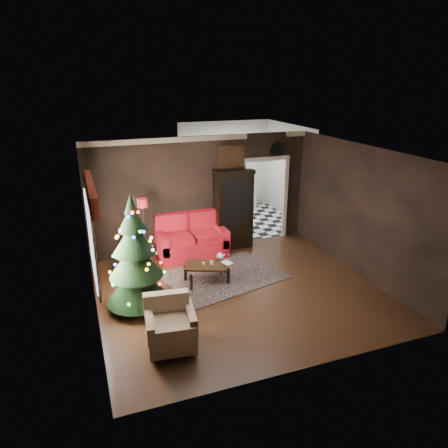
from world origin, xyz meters
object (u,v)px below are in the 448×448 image
object	(u,v)px
wall_clock	(276,149)
loveseat	(192,236)
floor_lamp	(144,230)
teapot	(220,256)
christmas_tree	(135,257)
curio_cabinet	(233,211)
armchair	(171,323)
kitchen_table	(236,213)
coffee_table	(207,273)

from	to	relation	value
wall_clock	loveseat	bearing A→B (deg)	-170.34
floor_lamp	teapot	bearing A→B (deg)	-42.16
loveseat	teapot	size ratio (longest dim) A/B	10.11
teapot	wall_clock	distance (m)	3.29
floor_lamp	christmas_tree	distance (m)	2.01
curio_cabinet	floor_lamp	size ratio (longest dim) A/B	1.30
loveseat	teapot	distance (m)	1.31
floor_lamp	wall_clock	world-z (taller)	wall_clock
curio_cabinet	armchair	bearing A→B (deg)	-124.35
floor_lamp	kitchen_table	xyz separation A→B (m)	(2.92, 1.69, -0.45)
coffee_table	wall_clock	distance (m)	3.75
wall_clock	curio_cabinet	bearing A→B (deg)	-171.47
curio_cabinet	christmas_tree	bearing A→B (deg)	-141.33
teapot	floor_lamp	bearing A→B (deg)	137.84
loveseat	kitchen_table	distance (m)	2.45
christmas_tree	armchair	world-z (taller)	christmas_tree
floor_lamp	coffee_table	xyz separation A→B (m)	(1.03, -1.39, -0.62)
armchair	teapot	bearing A→B (deg)	60.15
armchair	kitchen_table	distance (m)	5.91
curio_cabinet	christmas_tree	world-z (taller)	christmas_tree
curio_cabinet	wall_clock	distance (m)	1.88
curio_cabinet	teapot	size ratio (longest dim) A/B	11.30
loveseat	armchair	distance (m)	3.62
armchair	kitchen_table	xyz separation A→B (m)	(3.11, 5.03, -0.09)
floor_lamp	christmas_tree	size ratio (longest dim) A/B	0.66
curio_cabinet	kitchen_table	xyz separation A→B (m)	(0.65, 1.43, -0.57)
teapot	kitchen_table	world-z (taller)	kitchen_table
floor_lamp	christmas_tree	bearing A→B (deg)	-104.00
christmas_tree	armchair	size ratio (longest dim) A/B	2.82
armchair	coffee_table	distance (m)	2.31
loveseat	wall_clock	distance (m)	3.04
coffee_table	wall_clock	xyz separation A→B (m)	(2.44, 1.83, 2.17)
loveseat	floor_lamp	bearing A→B (deg)	-177.79
teapot	wall_clock	bearing A→B (deg)	38.87
wall_clock	kitchen_table	size ratio (longest dim) A/B	0.43
teapot	armchair	bearing A→B (deg)	-126.81
armchair	kitchen_table	size ratio (longest dim) A/B	1.05
coffee_table	teapot	distance (m)	0.47
christmas_tree	armchair	xyz separation A→B (m)	(0.30, -1.39, -0.59)
kitchen_table	armchair	bearing A→B (deg)	-121.73
christmas_tree	wall_clock	distance (m)	4.81
floor_lamp	coffee_table	bearing A→B (deg)	-53.49
loveseat	floor_lamp	xyz separation A→B (m)	(-1.12, -0.04, 0.33)
curio_cabinet	coffee_table	size ratio (longest dim) A/B	2.18
curio_cabinet	floor_lamp	xyz separation A→B (m)	(-2.27, -0.26, -0.12)
kitchen_table	christmas_tree	bearing A→B (deg)	-133.13
teapot	wall_clock	world-z (taller)	wall_clock
loveseat	christmas_tree	world-z (taller)	christmas_tree
loveseat	curio_cabinet	distance (m)	1.25
floor_lamp	wall_clock	distance (m)	3.83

